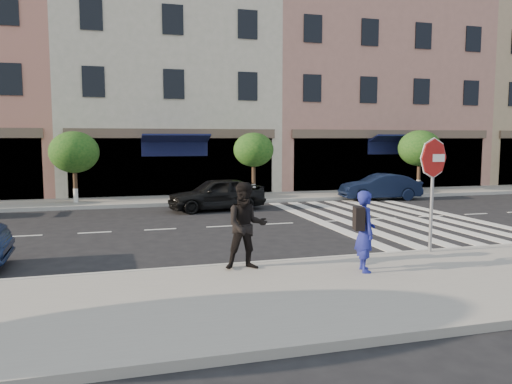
# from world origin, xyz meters

# --- Properties ---
(ground) EXTENTS (120.00, 120.00, 0.00)m
(ground) POSITION_xyz_m (0.00, 0.00, 0.00)
(ground) COLOR black
(ground) RESTS_ON ground
(sidewalk_near) EXTENTS (60.00, 4.50, 0.15)m
(sidewalk_near) POSITION_xyz_m (0.00, -3.75, 0.07)
(sidewalk_near) COLOR gray
(sidewalk_near) RESTS_ON ground
(sidewalk_far) EXTENTS (60.00, 3.00, 0.15)m
(sidewalk_far) POSITION_xyz_m (0.00, 11.00, 0.07)
(sidewalk_far) COLOR gray
(sidewalk_far) RESTS_ON ground
(building_centre) EXTENTS (11.00, 9.00, 11.00)m
(building_centre) POSITION_xyz_m (-0.50, 17.00, 5.50)
(building_centre) COLOR beige
(building_centre) RESTS_ON ground
(building_east_mid) EXTENTS (13.00, 9.00, 13.00)m
(building_east_mid) POSITION_xyz_m (11.50, 17.00, 6.50)
(building_east_mid) COLOR tan
(building_east_mid) RESTS_ON ground
(street_tree_wb) EXTENTS (2.10, 2.10, 3.06)m
(street_tree_wb) POSITION_xyz_m (-5.00, 10.80, 2.31)
(street_tree_wb) COLOR #473323
(street_tree_wb) RESTS_ON sidewalk_far
(street_tree_c) EXTENTS (1.90, 1.90, 3.04)m
(street_tree_c) POSITION_xyz_m (3.00, 10.80, 2.36)
(street_tree_c) COLOR #473323
(street_tree_c) RESTS_ON sidewalk_far
(street_tree_ea) EXTENTS (2.20, 2.20, 3.19)m
(street_tree_ea) POSITION_xyz_m (12.00, 10.80, 2.39)
(street_tree_ea) COLOR #473323
(street_tree_ea) RESTS_ON sidewalk_far
(stop_sign) EXTENTS (0.98, 0.13, 2.77)m
(stop_sign) POSITION_xyz_m (3.98, -1.67, 2.14)
(stop_sign) COLOR gray
(stop_sign) RESTS_ON sidewalk_near
(photographer) EXTENTS (0.53, 0.69, 1.68)m
(photographer) POSITION_xyz_m (1.57, -2.84, 0.99)
(photographer) COLOR navy
(photographer) RESTS_ON sidewalk_near
(walker) EXTENTS (0.95, 0.77, 1.83)m
(walker) POSITION_xyz_m (-0.74, -2.00, 1.07)
(walker) COLOR black
(walker) RESTS_ON sidewalk_near
(car_far_mid) EXTENTS (4.09, 2.10, 1.33)m
(car_far_mid) POSITION_xyz_m (0.59, 7.75, 0.67)
(car_far_mid) COLOR black
(car_far_mid) RESTS_ON ground
(car_far_right) EXTENTS (3.89, 1.73, 1.24)m
(car_far_right) POSITION_xyz_m (8.77, 9.10, 0.62)
(car_far_right) COLOR black
(car_far_right) RESTS_ON ground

